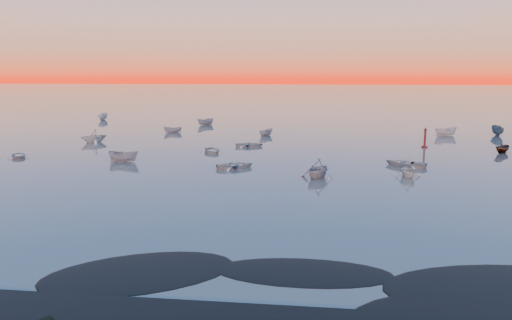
% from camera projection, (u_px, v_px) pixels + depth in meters
% --- Properties ---
extents(ground, '(600.00, 600.00, 0.00)m').
position_uv_depth(ground, '(292.00, 115.00, 124.14)').
color(ground, '#6A6158').
rests_on(ground, ground).
extents(mud_lobes, '(140.00, 6.00, 0.07)m').
position_uv_depth(mud_lobes, '(193.00, 283.00, 25.42)').
color(mud_lobes, black).
rests_on(mud_lobes, ground).
extents(moored_fleet, '(124.00, 58.00, 1.20)m').
position_uv_depth(moored_fleet, '(277.00, 140.00, 78.20)').
color(moored_fleet, silver).
rests_on(moored_fleet, ground).
extents(boat_near_left, '(4.31, 3.18, 1.00)m').
position_uv_depth(boat_near_left, '(212.00, 152.00, 66.50)').
color(boat_near_left, silver).
rests_on(boat_near_left, ground).
extents(boat_near_center, '(1.95, 3.99, 1.34)m').
position_uv_depth(boat_near_center, '(124.00, 161.00, 59.88)').
color(boat_near_center, gray).
rests_on(boat_near_center, ground).
extents(boat_near_right, '(3.57, 1.90, 1.20)m').
position_uv_depth(boat_near_right, '(408.00, 177.00, 51.14)').
color(boat_near_right, silver).
rests_on(boat_near_right, ground).
extents(channel_marker, '(0.84, 0.84, 2.99)m').
position_uv_depth(channel_marker, '(425.00, 139.00, 70.61)').
color(channel_marker, '#48110F').
rests_on(channel_marker, ground).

